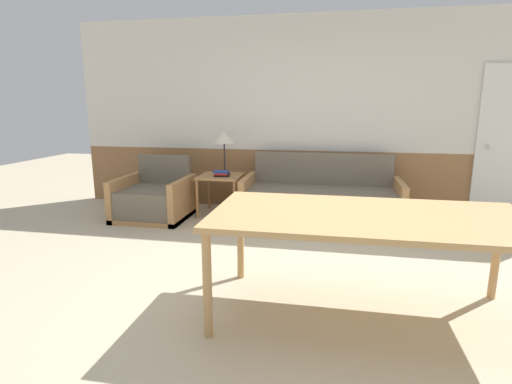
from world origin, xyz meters
TOP-DOWN VIEW (x-y plane):
  - ground_plane at (0.00, 0.00)m, footprint 16.00×16.00m
  - wall_back at (0.00, 2.63)m, footprint 7.20×0.06m
  - couch at (0.05, 2.03)m, footprint 2.03×0.84m
  - armchair at (-2.15, 1.75)m, footprint 0.91×0.88m
  - side_table at (-1.32, 2.10)m, footprint 0.58×0.58m
  - table_lamp at (-1.29, 2.20)m, footprint 0.29×0.29m
  - book_stack at (-1.28, 2.00)m, footprint 0.22×0.16m
  - dining_table at (0.45, -0.37)m, footprint 2.16×1.06m

SIDE VIEW (x-z plane):
  - ground_plane at x=0.00m, z-range 0.00..0.00m
  - armchair at x=-2.15m, z-range -0.16..0.65m
  - couch at x=0.05m, z-range -0.17..0.68m
  - side_table at x=-1.32m, z-range 0.19..0.74m
  - book_stack at x=-1.28m, z-range 0.55..0.63m
  - dining_table at x=0.45m, z-range 0.32..1.09m
  - table_lamp at x=-1.29m, z-range 0.75..1.34m
  - wall_back at x=0.00m, z-range 0.00..2.70m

